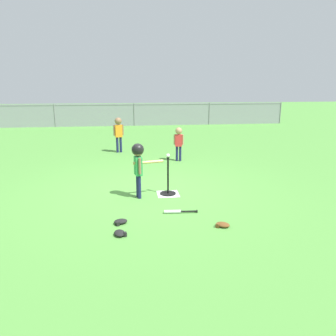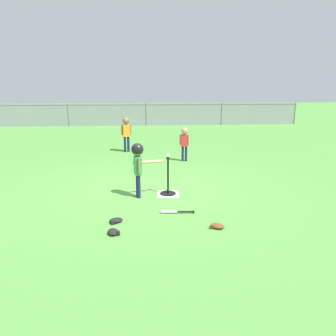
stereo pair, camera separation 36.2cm
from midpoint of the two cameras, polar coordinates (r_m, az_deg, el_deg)
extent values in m
plane|color=#51933D|center=(6.95, -1.93, -3.87)|extent=(60.00, 60.00, 0.00)
cube|color=white|center=(6.71, 1.55, -4.53)|extent=(0.44, 0.44, 0.01)
cylinder|color=black|center=(6.70, 1.55, -4.46)|extent=(0.32, 0.32, 0.03)
cylinder|color=black|center=(6.59, 1.57, -1.30)|extent=(0.04, 0.04, 0.74)
cylinder|color=black|center=(6.50, 1.60, 1.77)|extent=(0.06, 0.06, 0.02)
sphere|color=white|center=(6.49, 1.60, 2.17)|extent=(0.07, 0.07, 0.07)
cylinder|color=#191E4C|center=(6.53, -3.71, -2.97)|extent=(0.07, 0.07, 0.46)
cylinder|color=#191E4C|center=(6.44, -3.51, -3.24)|extent=(0.07, 0.07, 0.46)
cube|color=green|center=(6.37, -3.67, 0.43)|extent=(0.16, 0.23, 0.36)
cylinder|color=#8C6647|center=(6.49, -3.92, 0.92)|extent=(0.05, 0.05, 0.31)
cylinder|color=#8C6647|center=(6.24, -3.41, 0.38)|extent=(0.05, 0.05, 0.31)
sphere|color=#8C6647|center=(6.30, -3.71, 3.03)|extent=(0.21, 0.21, 0.21)
sphere|color=black|center=(6.30, -3.71, 3.26)|extent=(0.24, 0.24, 0.24)
cylinder|color=#DBB266|center=(6.40, -1.84, 1.06)|extent=(0.60, 0.18, 0.06)
cylinder|color=#191E4C|center=(10.80, -5.95, 4.15)|extent=(0.08, 0.08, 0.50)
cylinder|color=#191E4C|center=(10.78, -6.53, 4.12)|extent=(0.08, 0.08, 0.50)
cube|color=orange|center=(10.71, -6.30, 6.48)|extent=(0.25, 0.18, 0.39)
cylinder|color=#8C6647|center=(10.74, -5.57, 6.67)|extent=(0.06, 0.06, 0.33)
cylinder|color=#8C6647|center=(10.68, -7.04, 6.59)|extent=(0.06, 0.06, 0.33)
sphere|color=#8C6647|center=(10.67, -6.35, 8.17)|extent=(0.22, 0.22, 0.22)
cylinder|color=#191E4C|center=(9.45, 4.24, 2.47)|extent=(0.07, 0.07, 0.43)
cylinder|color=#191E4C|center=(9.46, 3.66, 2.49)|extent=(0.07, 0.07, 0.43)
cube|color=red|center=(9.39, 3.99, 4.78)|extent=(0.21, 0.16, 0.34)
cylinder|color=tan|center=(9.37, 4.73, 4.90)|extent=(0.05, 0.05, 0.29)
cylinder|color=tan|center=(9.39, 3.26, 4.95)|extent=(0.05, 0.05, 0.29)
sphere|color=tan|center=(9.34, 4.02, 6.44)|extent=(0.19, 0.19, 0.19)
cylinder|color=silver|center=(5.75, 2.02, -7.62)|extent=(0.29, 0.08, 0.06)
cylinder|color=black|center=(5.77, 4.90, -7.60)|extent=(0.29, 0.05, 0.03)
cylinder|color=black|center=(5.78, 6.33, -7.58)|extent=(0.02, 0.05, 0.05)
ellipsoid|color=black|center=(5.44, -7.13, -9.03)|extent=(0.26, 0.22, 0.07)
cube|color=black|center=(5.36, -7.62, -9.41)|extent=(0.06, 0.05, 0.06)
ellipsoid|color=black|center=(5.05, -7.49, -10.96)|extent=(0.21, 0.25, 0.07)
cube|color=black|center=(5.00, -6.53, -11.19)|extent=(0.05, 0.06, 0.06)
ellipsoid|color=brown|center=(5.29, 10.58, -9.89)|extent=(0.27, 0.25, 0.07)
cube|color=brown|center=(5.24, 9.63, -10.06)|extent=(0.06, 0.06, 0.06)
cylinder|color=slate|center=(17.78, -16.36, 8.83)|extent=(0.06, 0.06, 1.15)
cylinder|color=slate|center=(17.37, -3.21, 9.27)|extent=(0.06, 0.06, 1.15)
cylinder|color=slate|center=(17.87, 9.90, 9.23)|extent=(0.06, 0.06, 1.15)
cylinder|color=slate|center=(19.21, 21.71, 8.78)|extent=(0.06, 0.06, 1.15)
cube|color=gray|center=(17.33, -3.23, 10.97)|extent=(16.00, 0.03, 0.03)
cube|color=gray|center=(17.37, -3.21, 9.27)|extent=(16.00, 0.01, 1.15)
camera|label=1|loc=(0.18, -88.42, 0.42)|focal=35.07mm
camera|label=2|loc=(0.18, 91.58, -0.42)|focal=35.07mm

